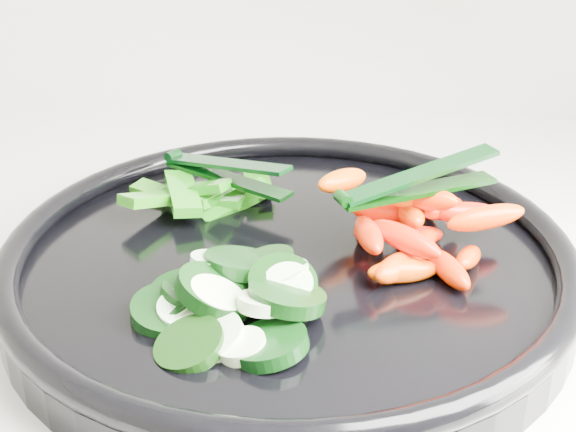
# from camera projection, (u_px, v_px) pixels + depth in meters

# --- Properties ---
(veggie_tray) EXTENTS (0.43, 0.43, 0.04)m
(veggie_tray) POSITION_uv_depth(u_px,v_px,m) (288.00, 263.00, 0.53)
(veggie_tray) COLOR black
(veggie_tray) RESTS_ON counter
(cucumber_pile) EXTENTS (0.13, 0.13, 0.04)m
(cucumber_pile) POSITION_uv_depth(u_px,v_px,m) (222.00, 298.00, 0.47)
(cucumber_pile) COLOR black
(cucumber_pile) RESTS_ON veggie_tray
(carrot_pile) EXTENTS (0.14, 0.14, 0.05)m
(carrot_pile) POSITION_uv_depth(u_px,v_px,m) (411.00, 225.00, 0.53)
(carrot_pile) COLOR #F44600
(carrot_pile) RESTS_ON veggie_tray
(pepper_pile) EXTENTS (0.11, 0.11, 0.04)m
(pepper_pile) POSITION_uv_depth(u_px,v_px,m) (205.00, 194.00, 0.60)
(pepper_pile) COLOR #236E0A
(pepper_pile) RESTS_ON veggie_tray
(tong_carrot) EXTENTS (0.11, 0.07, 0.02)m
(tong_carrot) POSITION_uv_depth(u_px,v_px,m) (415.00, 183.00, 0.51)
(tong_carrot) COLOR black
(tong_carrot) RESTS_ON carrot_pile
(tong_pepper) EXTENTS (0.11, 0.07, 0.02)m
(tong_pepper) POSITION_uv_depth(u_px,v_px,m) (223.00, 170.00, 0.59)
(tong_pepper) COLOR black
(tong_pepper) RESTS_ON pepper_pile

